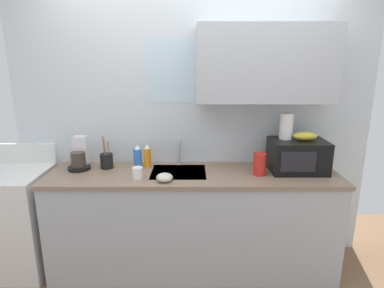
{
  "coord_description": "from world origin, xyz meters",
  "views": [
    {
      "loc": [
        -0.01,
        -2.53,
        1.81
      ],
      "look_at": [
        0.0,
        0.0,
        1.15
      ],
      "focal_mm": 29.67,
      "sensor_mm": 36.0,
      "label": 1
    }
  ],
  "objects_px": {
    "dish_soap_bottle_blue": "(136,157)",
    "mug_white": "(136,173)",
    "cereal_canister": "(258,164)",
    "stove_range": "(14,220)",
    "dish_soap_bottle_orange": "(146,156)",
    "small_bowl": "(163,177)",
    "microwave": "(296,156)",
    "utensil_crock": "(105,161)",
    "banana_bunch": "(304,136)",
    "coffee_maker": "(78,157)",
    "paper_towel_roll": "(285,126)"
  },
  "relations": [
    {
      "from": "paper_towel_roll",
      "to": "small_bowl",
      "type": "relative_size",
      "value": 1.69
    },
    {
      "from": "banana_bunch",
      "to": "dish_soap_bottle_orange",
      "type": "xyz_separation_m",
      "value": [
        -1.34,
        0.1,
        -0.21
      ]
    },
    {
      "from": "cereal_canister",
      "to": "stove_range",
      "type": "bearing_deg",
      "value": 178.55
    },
    {
      "from": "microwave",
      "to": "coffee_maker",
      "type": "relative_size",
      "value": 1.64
    },
    {
      "from": "coffee_maker",
      "to": "dish_soap_bottle_blue",
      "type": "relative_size",
      "value": 1.4
    },
    {
      "from": "mug_white",
      "to": "small_bowl",
      "type": "distance_m",
      "value": 0.23
    },
    {
      "from": "dish_soap_bottle_orange",
      "to": "mug_white",
      "type": "xyz_separation_m",
      "value": [
        -0.04,
        -0.29,
        -0.05
      ]
    },
    {
      "from": "mug_white",
      "to": "coffee_maker",
      "type": "bearing_deg",
      "value": 155.44
    },
    {
      "from": "stove_range",
      "to": "cereal_canister",
      "type": "xyz_separation_m",
      "value": [
        2.12,
        -0.05,
        0.53
      ]
    },
    {
      "from": "microwave",
      "to": "dish_soap_bottle_blue",
      "type": "relative_size",
      "value": 2.3
    },
    {
      "from": "banana_bunch",
      "to": "cereal_canister",
      "type": "distance_m",
      "value": 0.46
    },
    {
      "from": "microwave",
      "to": "stove_range",
      "type": "bearing_deg",
      "value": -178.95
    },
    {
      "from": "dish_soap_bottle_blue",
      "to": "small_bowl",
      "type": "distance_m",
      "value": 0.45
    },
    {
      "from": "stove_range",
      "to": "dish_soap_bottle_orange",
      "type": "relative_size",
      "value": 5.23
    },
    {
      "from": "dish_soap_bottle_orange",
      "to": "cereal_canister",
      "type": "bearing_deg",
      "value": -12.12
    },
    {
      "from": "microwave",
      "to": "mug_white",
      "type": "distance_m",
      "value": 1.35
    },
    {
      "from": "cereal_canister",
      "to": "utensil_crock",
      "type": "bearing_deg",
      "value": 172.59
    },
    {
      "from": "dish_soap_bottle_blue",
      "to": "mug_white",
      "type": "relative_size",
      "value": 2.11
    },
    {
      "from": "stove_range",
      "to": "utensil_crock",
      "type": "xyz_separation_m",
      "value": [
        0.81,
        0.12,
        0.51
      ]
    },
    {
      "from": "microwave",
      "to": "coffee_maker",
      "type": "height_order",
      "value": "coffee_maker"
    },
    {
      "from": "banana_bunch",
      "to": "small_bowl",
      "type": "height_order",
      "value": "banana_bunch"
    },
    {
      "from": "microwave",
      "to": "cereal_canister",
      "type": "height_order",
      "value": "microwave"
    },
    {
      "from": "stove_range",
      "to": "dish_soap_bottle_orange",
      "type": "xyz_separation_m",
      "value": [
        1.16,
        0.15,
        0.54
      ]
    },
    {
      "from": "cereal_canister",
      "to": "small_bowl",
      "type": "distance_m",
      "value": 0.79
    },
    {
      "from": "microwave",
      "to": "paper_towel_roll",
      "type": "xyz_separation_m",
      "value": [
        -0.1,
        0.05,
        0.24
      ]
    },
    {
      "from": "dish_soap_bottle_orange",
      "to": "stove_range",
      "type": "bearing_deg",
      "value": -172.61
    },
    {
      "from": "dish_soap_bottle_blue",
      "to": "stove_range",
      "type": "bearing_deg",
      "value": -172.03
    },
    {
      "from": "microwave",
      "to": "dish_soap_bottle_orange",
      "type": "xyz_separation_m",
      "value": [
        -1.29,
        0.11,
        -0.04
      ]
    },
    {
      "from": "dish_soap_bottle_blue",
      "to": "cereal_canister",
      "type": "height_order",
      "value": "dish_soap_bottle_blue"
    },
    {
      "from": "microwave",
      "to": "utensil_crock",
      "type": "xyz_separation_m",
      "value": [
        -1.64,
        0.07,
        -0.06
      ]
    },
    {
      "from": "stove_range",
      "to": "banana_bunch",
      "type": "height_order",
      "value": "banana_bunch"
    },
    {
      "from": "banana_bunch",
      "to": "mug_white",
      "type": "relative_size",
      "value": 2.11
    },
    {
      "from": "stove_range",
      "to": "utensil_crock",
      "type": "bearing_deg",
      "value": 8.17
    },
    {
      "from": "dish_soap_bottle_blue",
      "to": "dish_soap_bottle_orange",
      "type": "bearing_deg",
      "value": 0.08
    },
    {
      "from": "stove_range",
      "to": "small_bowl",
      "type": "xyz_separation_m",
      "value": [
        1.34,
        -0.2,
        0.47
      ]
    },
    {
      "from": "utensil_crock",
      "to": "small_bowl",
      "type": "height_order",
      "value": "utensil_crock"
    },
    {
      "from": "small_bowl",
      "to": "cereal_canister",
      "type": "bearing_deg",
      "value": 11.0
    },
    {
      "from": "coffee_maker",
      "to": "dish_soap_bottle_blue",
      "type": "xyz_separation_m",
      "value": [
        0.5,
        0.05,
        -0.01
      ]
    },
    {
      "from": "stove_range",
      "to": "cereal_canister",
      "type": "distance_m",
      "value": 2.18
    },
    {
      "from": "stove_range",
      "to": "utensil_crock",
      "type": "relative_size",
      "value": 3.75
    },
    {
      "from": "coffee_maker",
      "to": "dish_soap_bottle_blue",
      "type": "height_order",
      "value": "coffee_maker"
    },
    {
      "from": "mug_white",
      "to": "utensil_crock",
      "type": "bearing_deg",
      "value": 140.34
    },
    {
      "from": "coffee_maker",
      "to": "small_bowl",
      "type": "relative_size",
      "value": 2.15
    },
    {
      "from": "stove_range",
      "to": "coffee_maker",
      "type": "distance_m",
      "value": 0.8
    },
    {
      "from": "microwave",
      "to": "small_bowl",
      "type": "height_order",
      "value": "microwave"
    },
    {
      "from": "dish_soap_bottle_blue",
      "to": "mug_white",
      "type": "height_order",
      "value": "dish_soap_bottle_blue"
    },
    {
      "from": "banana_bunch",
      "to": "utensil_crock",
      "type": "height_order",
      "value": "banana_bunch"
    },
    {
      "from": "banana_bunch",
      "to": "mug_white",
      "type": "height_order",
      "value": "banana_bunch"
    },
    {
      "from": "dish_soap_bottle_blue",
      "to": "mug_white",
      "type": "distance_m",
      "value": 0.3
    },
    {
      "from": "cereal_canister",
      "to": "paper_towel_roll",
      "type": "bearing_deg",
      "value": 32.01
    }
  ]
}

